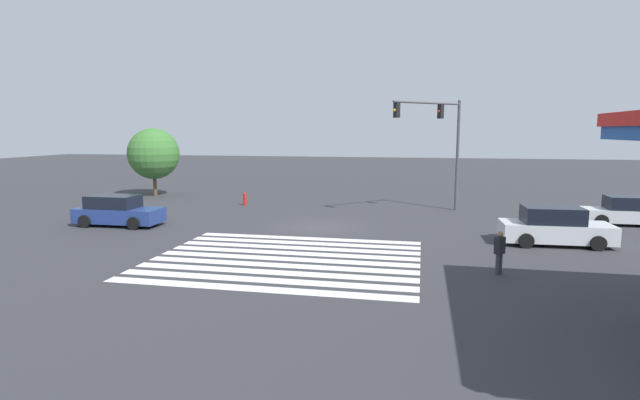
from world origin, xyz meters
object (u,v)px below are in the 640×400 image
object	(u,v)px
car_2	(117,211)
fire_hydrant	(245,199)
tree_corner_a	(154,154)
car_0	(626,212)
pedestrian	(500,251)
car_3	(555,227)
traffic_signal_mast	(441,133)

from	to	relation	value
car_2	fire_hydrant	xyz separation A→B (m)	(4.08, 8.24, -0.33)
tree_corner_a	fire_hydrant	world-z (taller)	tree_corner_a
car_0	car_2	world-z (taller)	car_2
pedestrian	tree_corner_a	distance (m)	28.55
car_0	car_3	size ratio (longest dim) A/B	0.98
car_0	tree_corner_a	world-z (taller)	tree_corner_a
car_3	pedestrian	size ratio (longest dim) A/B	3.03
car_0	fire_hydrant	bearing A→B (deg)	-6.16
traffic_signal_mast	fire_hydrant	size ratio (longest dim) A/B	7.96
pedestrian	tree_corner_a	xyz separation A→B (m)	(-22.82, 16.99, 2.40)
car_2	fire_hydrant	bearing A→B (deg)	63.75
car_3	fire_hydrant	xyz separation A→B (m)	(-17.45, 8.38, -0.35)
traffic_signal_mast	car_0	xyz separation A→B (m)	(9.67, -2.28, -4.15)
traffic_signal_mast	car_3	world-z (taller)	traffic_signal_mast
car_0	fire_hydrant	world-z (taller)	car_0
car_3	traffic_signal_mast	bearing A→B (deg)	119.05
car_2	pedestrian	xyz separation A→B (m)	(18.45, -5.54, 0.09)
car_0	pedestrian	bearing A→B (deg)	54.91
car_3	fire_hydrant	distance (m)	19.36
car_3	pedestrian	xyz separation A→B (m)	(-3.08, -5.40, 0.07)
car_0	pedestrian	world-z (taller)	car_0
car_0	car_2	bearing A→B (deg)	12.54
traffic_signal_mast	tree_corner_a	size ratio (longest dim) A/B	1.32
car_2	fire_hydrant	world-z (taller)	car_2
fire_hydrant	car_0	bearing A→B (deg)	-6.78
car_2	tree_corner_a	distance (m)	12.50
car_2	pedestrian	world-z (taller)	car_2
traffic_signal_mast	pedestrian	xyz separation A→B (m)	(1.67, -13.41, -4.00)
traffic_signal_mast	car_2	world-z (taller)	traffic_signal_mast
car_3	tree_corner_a	bearing A→B (deg)	154.29
car_3	fire_hydrant	size ratio (longest dim) A/B	5.41
car_3	pedestrian	bearing A→B (deg)	-121.26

